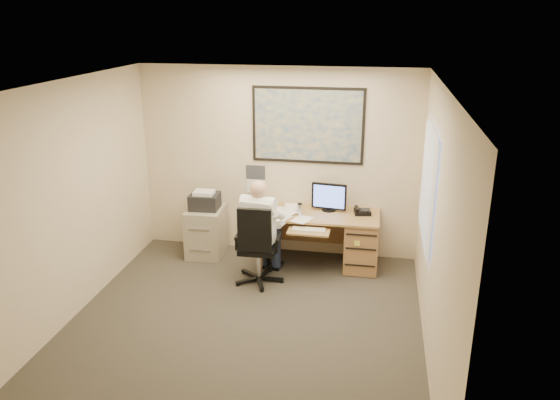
% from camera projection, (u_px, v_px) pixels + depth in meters
% --- Properties ---
extents(room_shell, '(4.00, 4.50, 2.70)m').
position_uv_depth(room_shell, '(239.00, 217.00, 5.69)').
color(room_shell, '#38332B').
rests_on(room_shell, ground).
extents(desk, '(1.60, 0.97, 1.14)m').
position_uv_depth(desk, '(345.00, 235.00, 7.58)').
color(desk, '#AD844A').
rests_on(desk, ground).
extents(world_map, '(1.56, 0.03, 1.06)m').
position_uv_depth(world_map, '(308.00, 126.00, 7.51)').
color(world_map, '#1E4C93').
rests_on(world_map, room_shell).
extents(wall_calendar, '(0.28, 0.01, 0.42)m').
position_uv_depth(wall_calendar, '(256.00, 179.00, 7.92)').
color(wall_calendar, white).
rests_on(wall_calendar, room_shell).
extents(window_blinds, '(0.06, 1.40, 1.30)m').
position_uv_depth(window_blinds, '(429.00, 187.00, 6.03)').
color(window_blinds, white).
rests_on(window_blinds, room_shell).
extents(filing_cabinet, '(0.53, 0.63, 0.98)m').
position_uv_depth(filing_cabinet, '(206.00, 227.00, 7.93)').
color(filing_cabinet, '#A69B85').
rests_on(filing_cabinet, ground).
extents(office_chair, '(0.67, 0.67, 1.10)m').
position_uv_depth(office_chair, '(258.00, 260.00, 7.09)').
color(office_chair, black).
rests_on(office_chair, ground).
extents(person, '(0.69, 0.90, 1.38)m').
position_uv_depth(person, '(259.00, 232.00, 7.05)').
color(person, white).
rests_on(person, office_chair).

